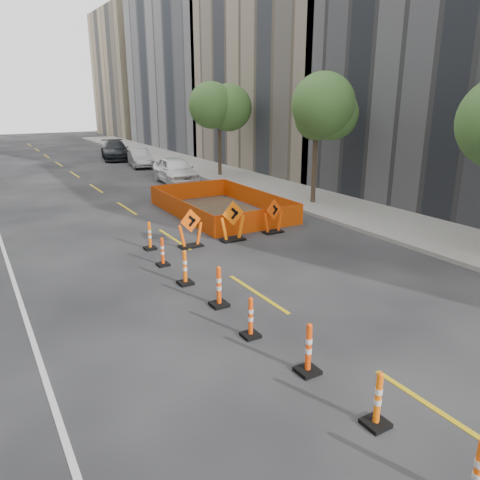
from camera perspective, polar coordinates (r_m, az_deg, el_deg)
ground_plane at (r=10.42m, az=14.36°, el=-13.99°), size 140.00×140.00×0.00m
sidewalk_right at (r=24.45m, az=9.93°, el=4.59°), size 4.00×90.00×0.15m
bld_right_c at (r=38.13m, az=8.23°, el=19.58°), size 12.00×16.00×14.00m
bld_right_d at (r=52.20m, az=-3.74°, el=22.32°), size 12.00×18.00×20.00m
bld_right_e at (r=68.95m, az=-11.02°, el=19.14°), size 12.00×14.00×16.00m
tree_r_b at (r=23.52m, az=9.34°, el=15.08°), size 2.80×2.80×5.95m
tree_r_c at (r=31.88m, az=-2.56°, el=15.78°), size 2.80×2.80×5.95m
channelizer_1 at (r=7.57m, az=27.00°, el=-24.00°), size 0.42×0.42×1.08m
channelizer_2 at (r=8.45m, az=16.47°, el=-18.12°), size 0.40×0.40×1.03m
channelizer_3 at (r=9.53m, az=8.35°, el=-12.94°), size 0.43×0.43×1.09m
channelizer_4 at (r=10.75m, az=1.31°, el=-9.39°), size 0.39×0.39×0.99m
channelizer_5 at (r=12.23m, az=-2.58°, el=-5.66°), size 0.44×0.44×1.11m
channelizer_6 at (r=13.71m, az=-6.73°, el=-3.32°), size 0.41×0.41×1.05m
channelizer_7 at (r=15.32m, az=-9.43°, el=-1.41°), size 0.37×0.37×0.95m
channelizer_8 at (r=17.02m, az=-10.96°, el=0.54°), size 0.41×0.41×1.03m
chevron_sign_left at (r=17.00m, az=-6.06°, el=1.46°), size 1.03×0.71×1.44m
chevron_sign_center at (r=17.67m, az=-0.91°, el=2.34°), size 1.05×0.66×1.54m
chevron_sign_right at (r=18.75m, az=4.08°, el=2.91°), size 1.03×0.76×1.38m
safety_fence at (r=22.06m, az=-2.43°, el=4.47°), size 4.29×7.21×0.90m
parked_car_near at (r=29.88m, az=-7.87°, el=8.42°), size 2.40×5.02×1.65m
parked_car_mid at (r=37.66m, az=-12.12°, el=9.74°), size 2.08×4.22×1.33m
parked_car_far at (r=42.57m, az=-14.97°, el=10.52°), size 3.14×5.68×1.56m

